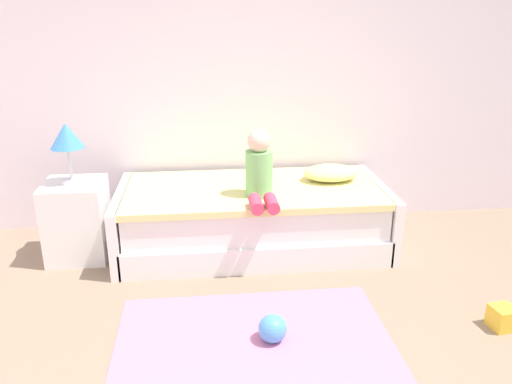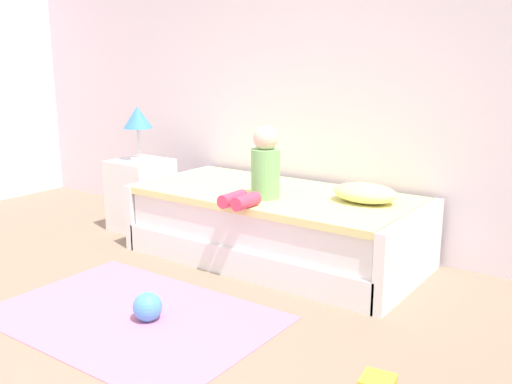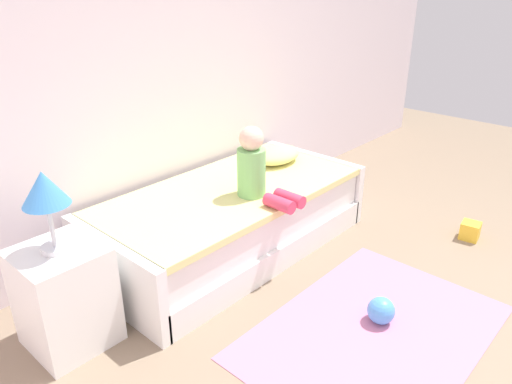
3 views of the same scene
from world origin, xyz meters
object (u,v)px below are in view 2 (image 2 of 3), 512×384
Objects in this scene: child_figure at (261,170)px; pillow at (365,193)px; toy_ball at (148,307)px; table_lamp at (138,120)px; bed at (276,226)px; nightstand at (141,195)px.

child_figure reaches higher than pillow.
table_lamp is at bearing 137.19° from toy_ball.
nightstand reaches higher than bed.
table_lamp is 2.04m from pillow.
bed is at bearing 1.92° from table_lamp.
pillow reaches higher than bed.
pillow is at bearing 4.16° from nightstand.
nightstand is at bearing 172.44° from child_figure.
table_lamp is 1.02× the size of pillow.
bed is 4.14× the size of child_figure.
toy_ball is at bearing -42.81° from table_lamp.
child_figure is at bearing -82.60° from bed.
child_figure reaches higher than nightstand.
child_figure is at bearing -151.97° from pillow.
nightstand is at bearing -178.08° from bed.
bed is 4.69× the size of table_lamp.
child_figure is 1.22m from toy_ball.
child_figure reaches higher than toy_ball.
pillow is 2.63× the size of toy_ball.
toy_ball is (1.33, -1.24, -0.85)m from table_lamp.
table_lamp is at bearing -175.84° from pillow.
nightstand is 3.59× the size of toy_ball.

